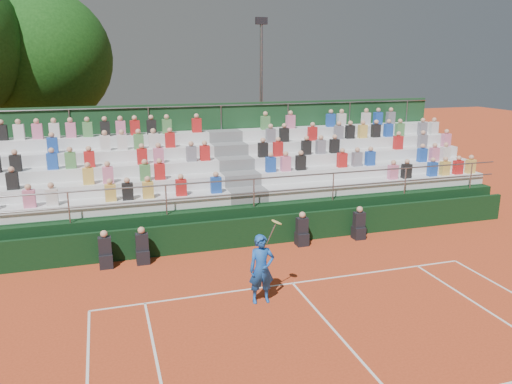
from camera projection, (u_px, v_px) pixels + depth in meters
name	position (u px, v px, depth m)	size (l,w,h in m)	color
ground	(293.00, 283.00, 14.13)	(90.00, 90.00, 0.00)	#C64621
courtside_wall	(259.00, 231.00, 16.95)	(20.00, 0.15, 1.00)	black
line_officials	(234.00, 239.00, 16.26)	(8.98, 0.40, 1.19)	black
grandstand	(234.00, 191.00, 19.80)	(20.00, 5.20, 4.40)	black
tennis_player	(262.00, 269.00, 12.82)	(0.88, 0.47, 2.22)	#1751B0
tree_east	(43.00, 58.00, 24.15)	(6.54, 6.54, 9.52)	#382214
floodlight_mast	(261.00, 86.00, 26.36)	(0.60, 0.25, 8.27)	gray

